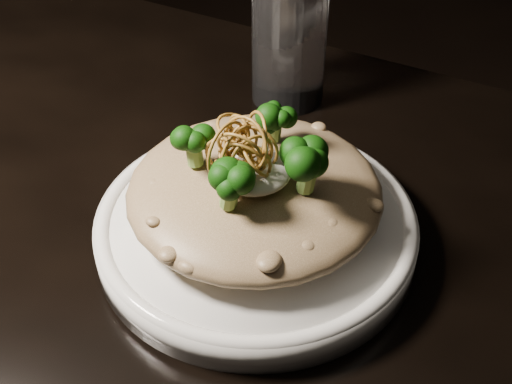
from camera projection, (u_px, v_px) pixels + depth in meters
table at (148, 331)px, 0.63m from camera, size 1.10×0.80×0.75m
plate at (256, 230)px, 0.59m from camera, size 0.26×0.26×0.03m
risotto at (254, 191)px, 0.57m from camera, size 0.21×0.21×0.05m
broccoli at (254, 153)px, 0.53m from camera, size 0.13×0.13×0.05m
cheese at (253, 170)px, 0.54m from camera, size 0.06×0.06×0.02m
shallots at (246, 142)px, 0.52m from camera, size 0.05×0.05×0.03m
drinking_glass at (289, 41)px, 0.72m from camera, size 0.08×0.08×0.13m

